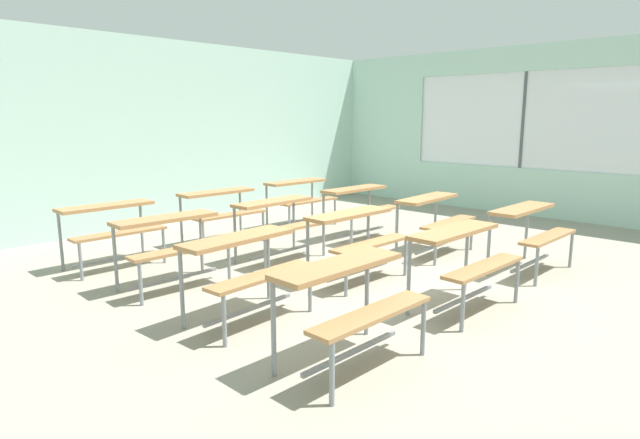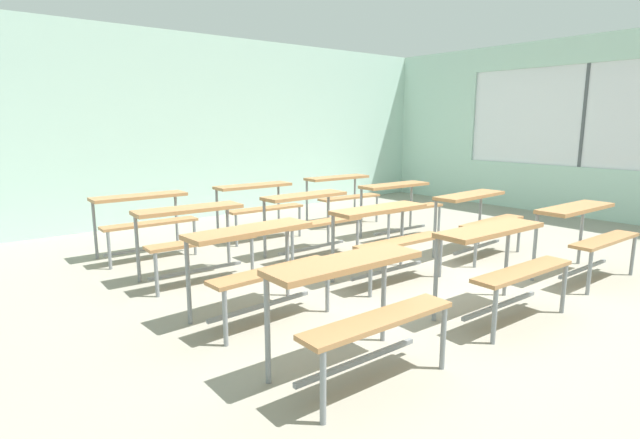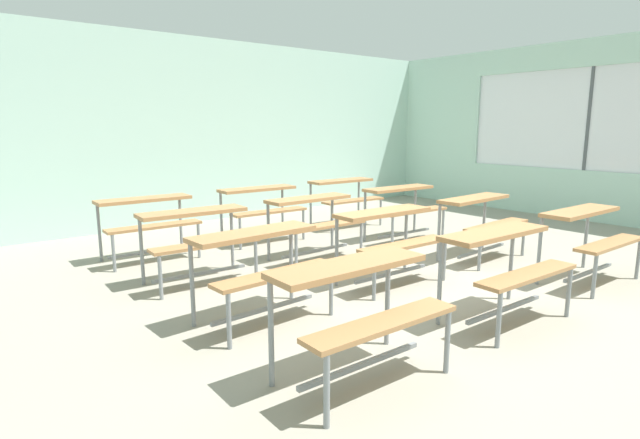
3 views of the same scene
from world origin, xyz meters
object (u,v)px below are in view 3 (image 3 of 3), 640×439
at_px(desk_bench_r3c1, 262,201).
at_px(desk_bench_r0c0, 360,294).
at_px(desk_bench_r1c0, 261,254).
at_px(desk_bench_r1c1, 390,229).
at_px(desk_bench_r2c2, 404,200).
at_px(desk_bench_r2c1, 314,213).
at_px(desk_bench_r3c0, 148,213).
at_px(desk_bench_r0c1, 505,254).
at_px(desk_bench_r0c2, 590,228).
at_px(desk_bench_r3c2, 345,191).
at_px(desk_bench_r1c2, 482,213).
at_px(desk_bench_r2c0, 197,229).

bearing_deg(desk_bench_r3c1, desk_bench_r0c0, -111.33).
distance_m(desk_bench_r0c0, desk_bench_r1c0, 1.22).
relative_size(desk_bench_r1c1, desk_bench_r2c2, 0.99).
bearing_deg(desk_bench_r2c1, desk_bench_r3c0, 142.04).
distance_m(desk_bench_r0c1, desk_bench_r1c1, 1.28).
relative_size(desk_bench_r0c2, desk_bench_r2c1, 1.00).
xyz_separation_m(desk_bench_r1c1, desk_bench_r3c2, (1.60, 2.50, 0.00)).
relative_size(desk_bench_r1c2, desk_bench_r3c0, 1.01).
xyz_separation_m(desk_bench_r0c0, desk_bench_r0c1, (1.60, -0.03, 0.00)).
height_order(desk_bench_r0c2, desk_bench_r2c2, same).
relative_size(desk_bench_r2c0, desk_bench_r3c1, 1.01).
bearing_deg(desk_bench_r1c1, desk_bench_r3c0, 124.59).
relative_size(desk_bench_r0c2, desk_bench_r3c1, 0.99).
xyz_separation_m(desk_bench_r0c1, desk_bench_r3c1, (0.01, 3.74, 0.00)).
bearing_deg(desk_bench_r2c2, desk_bench_r1c0, -155.17).
relative_size(desk_bench_r1c1, desk_bench_r2c0, 0.99).
relative_size(desk_bench_r0c1, desk_bench_r1c2, 0.99).
bearing_deg(desk_bench_r0c1, desk_bench_r1c2, 40.74).
relative_size(desk_bench_r0c0, desk_bench_r1c0, 0.99).
distance_m(desk_bench_r0c2, desk_bench_r3c0, 4.91).
height_order(desk_bench_r0c0, desk_bench_r1c0, same).
height_order(desk_bench_r0c1, desk_bench_r1c1, same).
bearing_deg(desk_bench_r1c0, desk_bench_r2c2, 19.69).
xyz_separation_m(desk_bench_r1c1, desk_bench_r2c0, (-1.53, 1.24, 0.00)).
distance_m(desk_bench_r2c1, desk_bench_r3c1, 1.22).
bearing_deg(desk_bench_r3c0, desk_bench_r3c1, 1.45).
bearing_deg(desk_bench_r2c2, desk_bench_r3c1, 145.41).
bearing_deg(desk_bench_r0c1, desk_bench_r1c1, 91.71).
relative_size(desk_bench_r2c1, desk_bench_r2c2, 0.98).
bearing_deg(desk_bench_r1c1, desk_bench_r3c2, 58.81).
distance_m(desk_bench_r0c0, desk_bench_r1c1, 2.04).
bearing_deg(desk_bench_r1c2, desk_bench_r2c2, 86.32).
xyz_separation_m(desk_bench_r0c0, desk_bench_r3c0, (0.01, 3.70, 0.00)).
relative_size(desk_bench_r1c0, desk_bench_r2c1, 1.02).
relative_size(desk_bench_r1c0, desk_bench_r3c1, 1.00).
xyz_separation_m(desk_bench_r0c0, desk_bench_r2c2, (3.20, 2.50, 0.00)).
bearing_deg(desk_bench_r1c0, desk_bench_r3c0, 88.26).
xyz_separation_m(desk_bench_r1c0, desk_bench_r2c2, (3.16, 1.29, 0.00)).
bearing_deg(desk_bench_r0c2, desk_bench_r1c2, 93.84).
relative_size(desk_bench_r0c2, desk_bench_r1c1, 1.00).
height_order(desk_bench_r1c0, desk_bench_r3c0, same).
distance_m(desk_bench_r1c2, desk_bench_r3c2, 2.52).
xyz_separation_m(desk_bench_r0c2, desk_bench_r2c0, (-3.15, 2.49, 0.00)).
bearing_deg(desk_bench_r3c2, desk_bench_r2c1, -139.48).
bearing_deg(desk_bench_r0c0, desk_bench_r2c1, 58.66).
xyz_separation_m(desk_bench_r0c2, desk_bench_r1c2, (-0.06, 1.23, 0.00)).
relative_size(desk_bench_r0c2, desk_bench_r2c0, 0.98).
xyz_separation_m(desk_bench_r0c0, desk_bench_r2c1, (1.59, 2.49, 0.00)).
bearing_deg(desk_bench_r3c0, desk_bench_r2c1, -36.13).
height_order(desk_bench_r1c0, desk_bench_r3c1, same).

